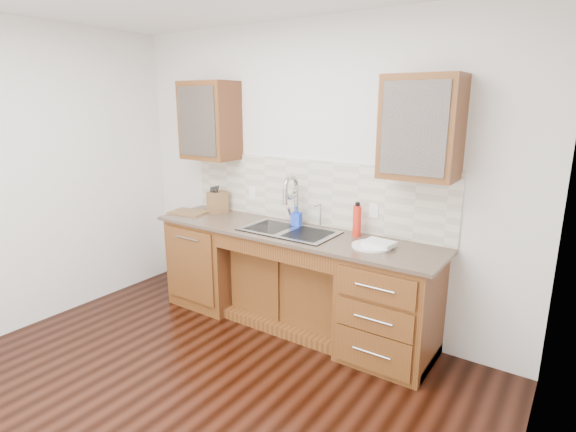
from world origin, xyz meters
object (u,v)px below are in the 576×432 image
Objects in this scene: plate at (372,246)px; cutting_board at (189,212)px; knife_block at (218,202)px; soap_bottle at (297,216)px; water_bottle at (357,221)px.

cutting_board is at bearing -179.28° from plate.
knife_block is 0.31m from cutting_board.
soap_bottle is at bearing 17.09° from knife_block.
soap_bottle is at bearing -177.69° from water_bottle.
plate is at bearing -22.35° from soap_bottle.
cutting_board is (-1.99, -0.03, -0.00)m from plate.
water_bottle is at bearing 17.72° from knife_block.
cutting_board is at bearing -172.71° from water_bottle.
plate is at bearing 0.72° from cutting_board.
knife_block is at bearing 40.86° from cutting_board.
knife_block is 0.58× the size of cutting_board.
plate is (0.23, -0.20, -0.12)m from water_bottle.
knife_block is at bearing -178.73° from water_bottle.
plate is (0.81, -0.18, -0.08)m from soap_bottle.
soap_bottle reaches higher than plate.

